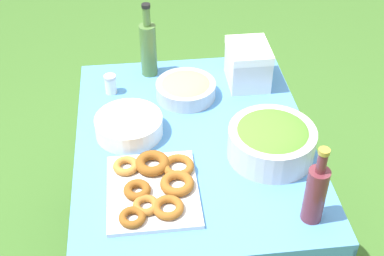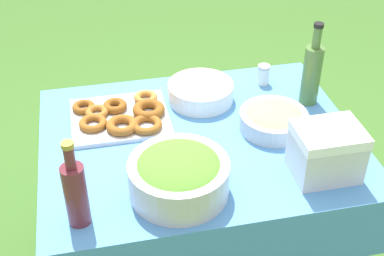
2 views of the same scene
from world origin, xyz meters
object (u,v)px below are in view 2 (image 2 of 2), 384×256
Objects in this scene: olive_oil_bottle at (312,72)px; wine_bottle at (76,192)px; plate_stack at (201,92)px; salad_bowl at (179,175)px; cooler_box at (326,152)px; donut_platter at (123,116)px; pasta_bowl at (273,119)px.

wine_bottle is at bearing 27.36° from olive_oil_bottle.
plate_stack is at bearing -131.06° from wine_bottle.
wine_bottle reaches higher than plate_stack.
salad_bowl is 1.22× the size of plate_stack.
cooler_box reaches higher than plate_stack.
wine_bottle is (0.30, 0.06, 0.04)m from salad_bowl.
salad_bowl is 0.47m from cooler_box.
plate_stack is 0.88× the size of wine_bottle.
donut_platter is 0.74m from cooler_box.
pasta_bowl is at bearing -146.42° from salad_bowl.
donut_platter is 0.52m from wine_bottle.
plate_stack is (-0.18, -0.50, -0.03)m from salad_bowl.
olive_oil_bottle is at bearing -105.67° from cooler_box.
salad_bowl is 0.48m from pasta_bowl.
olive_oil_bottle reaches higher than plate_stack.
wine_bottle reaches higher than pasta_bowl.
plate_stack is (-0.31, -0.08, 0.02)m from donut_platter.
cooler_box is (0.11, 0.41, -0.04)m from olive_oil_bottle.
olive_oil_bottle is at bearing -145.65° from salad_bowl.
olive_oil_bottle is (-0.19, -0.14, 0.09)m from pasta_bowl.
salad_bowl is at bearing -0.98° from cooler_box.
pasta_bowl is at bearing -74.27° from cooler_box.
wine_bottle is at bearing 69.91° from donut_platter.
olive_oil_bottle is at bearing 166.28° from plate_stack.
pasta_bowl is at bearing 35.89° from olive_oil_bottle.
olive_oil_bottle reaches higher than donut_platter.
plate_stack is at bearing -166.12° from donut_platter.
cooler_box is at bearing 144.34° from donut_platter.
cooler_box is (-0.60, 0.43, 0.07)m from donut_platter.
pasta_bowl is 0.25m from olive_oil_bottle.
salad_bowl is 0.31m from wine_bottle.
pasta_bowl is 1.17× the size of cooler_box.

